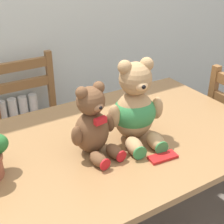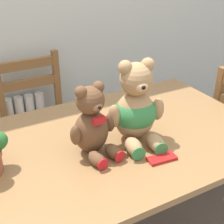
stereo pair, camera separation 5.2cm
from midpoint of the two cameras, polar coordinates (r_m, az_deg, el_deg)
dining_table at (r=1.43m, az=1.00°, el=-8.10°), size 1.39×0.86×0.73m
wooden_chair_behind at (r=2.08m, az=-12.38°, el=-2.38°), size 0.42×0.44×0.89m
teddy_bear_left at (r=1.23m, az=-2.38°, el=-2.26°), size 0.21×0.22×0.30m
teddy_bear_right at (r=1.32m, az=5.49°, el=0.51°), size 0.25×0.28×0.36m
chocolate_bar at (r=1.27m, az=10.29°, el=-8.37°), size 0.12×0.06×0.01m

